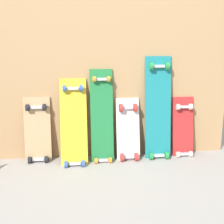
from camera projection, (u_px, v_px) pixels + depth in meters
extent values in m
plane|color=#9E9991|center=(111.00, 157.00, 2.72)|extent=(12.00, 12.00, 0.00)
cube|color=tan|center=(110.00, 79.00, 2.63)|extent=(2.20, 0.04, 1.44)
cube|color=tan|center=(38.00, 133.00, 2.59)|extent=(0.23, 0.10, 0.64)
cube|color=#B7B7BF|center=(38.00, 159.00, 2.59)|extent=(0.10, 0.04, 0.03)
cube|color=#B7B7BF|center=(36.00, 107.00, 2.54)|extent=(0.10, 0.04, 0.03)
cylinder|color=black|center=(30.00, 160.00, 2.57)|extent=(0.03, 0.06, 0.06)
cylinder|color=black|center=(46.00, 159.00, 2.58)|extent=(0.03, 0.06, 0.06)
cylinder|color=black|center=(27.00, 108.00, 2.52)|extent=(0.03, 0.06, 0.06)
cylinder|color=black|center=(44.00, 107.00, 2.54)|extent=(0.03, 0.06, 0.06)
cube|color=gold|center=(74.00, 126.00, 2.54)|extent=(0.23, 0.24, 0.80)
cube|color=#B7B7BF|center=(75.00, 164.00, 2.51)|extent=(0.10, 0.04, 0.03)
cube|color=#B7B7BF|center=(73.00, 89.00, 2.53)|extent=(0.10, 0.04, 0.03)
cylinder|color=#3359B2|center=(66.00, 164.00, 2.48)|extent=(0.03, 0.05, 0.05)
cylinder|color=#3359B2|center=(83.00, 164.00, 2.50)|extent=(0.03, 0.05, 0.05)
cylinder|color=#3359B2|center=(64.00, 88.00, 2.51)|extent=(0.03, 0.05, 0.05)
cylinder|color=#3359B2|center=(81.00, 88.00, 2.52)|extent=(0.03, 0.05, 0.05)
cube|color=#1E7238|center=(102.00, 120.00, 2.59)|extent=(0.20, 0.17, 0.89)
cube|color=#B7B7BF|center=(103.00, 160.00, 2.59)|extent=(0.09, 0.04, 0.03)
cube|color=#B7B7BF|center=(101.00, 79.00, 2.55)|extent=(0.09, 0.04, 0.03)
cylinder|color=orange|center=(96.00, 161.00, 2.56)|extent=(0.03, 0.05, 0.05)
cylinder|color=orange|center=(110.00, 160.00, 2.58)|extent=(0.03, 0.05, 0.05)
cylinder|color=orange|center=(94.00, 79.00, 2.52)|extent=(0.03, 0.05, 0.05)
cylinder|color=orange|center=(109.00, 79.00, 2.54)|extent=(0.03, 0.05, 0.05)
cube|color=silver|center=(128.00, 132.00, 2.66)|extent=(0.21, 0.16, 0.61)
cube|color=#B7B7BF|center=(129.00, 157.00, 2.63)|extent=(0.10, 0.04, 0.03)
cube|color=#B7B7BF|center=(128.00, 108.00, 2.63)|extent=(0.10, 0.04, 0.03)
cylinder|color=red|center=(122.00, 157.00, 2.61)|extent=(0.03, 0.07, 0.07)
cylinder|color=red|center=(136.00, 157.00, 2.62)|extent=(0.03, 0.07, 0.07)
cylinder|color=red|center=(121.00, 108.00, 2.61)|extent=(0.03, 0.07, 0.07)
cylinder|color=red|center=(135.00, 108.00, 2.62)|extent=(0.03, 0.07, 0.07)
cube|color=#197A7F|center=(158.00, 111.00, 2.65)|extent=(0.24, 0.14, 0.99)
cube|color=#B7B7BF|center=(158.00, 155.00, 2.67)|extent=(0.11, 0.04, 0.03)
cube|color=#B7B7BF|center=(159.00, 66.00, 2.58)|extent=(0.11, 0.04, 0.03)
cylinder|color=#268C3F|center=(151.00, 156.00, 2.65)|extent=(0.03, 0.06, 0.06)
cylinder|color=#268C3F|center=(167.00, 156.00, 2.66)|extent=(0.03, 0.06, 0.06)
cylinder|color=#268C3F|center=(151.00, 66.00, 2.56)|extent=(0.03, 0.06, 0.06)
cylinder|color=#268C3F|center=(167.00, 66.00, 2.58)|extent=(0.03, 0.06, 0.06)
cube|color=#B22626|center=(183.00, 130.00, 2.74)|extent=(0.20, 0.11, 0.62)
cube|color=#B7B7BF|center=(184.00, 154.00, 2.73)|extent=(0.09, 0.04, 0.03)
cube|color=#B7B7BF|center=(184.00, 107.00, 2.69)|extent=(0.09, 0.04, 0.03)
cylinder|color=beige|center=(178.00, 155.00, 2.70)|extent=(0.03, 0.05, 0.05)
cylinder|color=beige|center=(191.00, 154.00, 2.72)|extent=(0.03, 0.05, 0.05)
cylinder|color=beige|center=(178.00, 107.00, 2.67)|extent=(0.03, 0.05, 0.05)
cylinder|color=beige|center=(191.00, 107.00, 2.68)|extent=(0.03, 0.05, 0.05)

